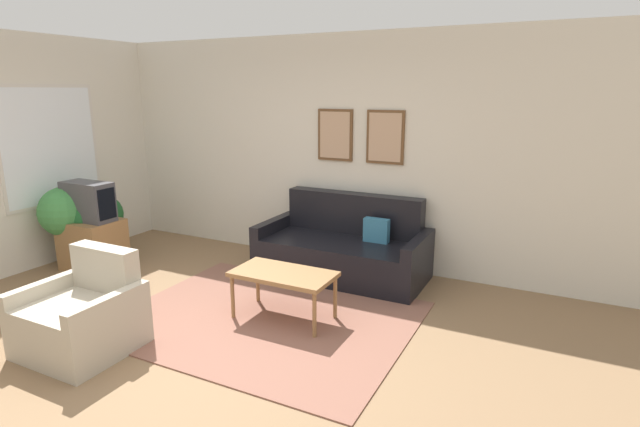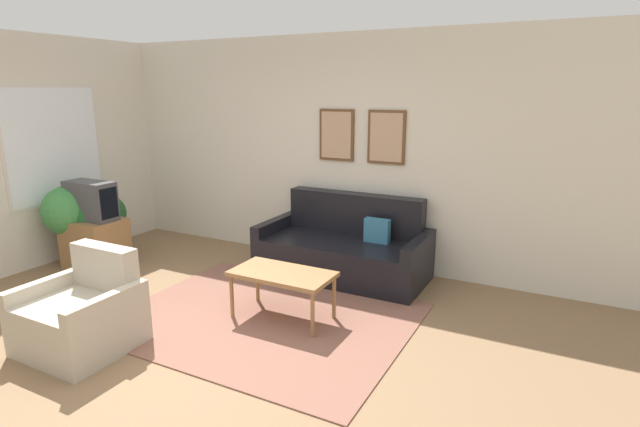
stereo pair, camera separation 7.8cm
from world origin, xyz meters
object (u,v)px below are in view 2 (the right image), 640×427
tv (91,201)px  armchair (83,316)px  potted_plant_tall (68,214)px  couch (345,250)px  coffee_table (282,276)px

tv → armchair: bearing=-41.7°
potted_plant_tall → tv: bearing=16.2°
couch → armchair: (-1.21, -2.49, -0.03)m
couch → armchair: 2.77m
armchair → potted_plant_tall: size_ratio=0.84×
coffee_table → tv: 2.72m
tv → armchair: size_ratio=0.75×
armchair → couch: bearing=56.5°
coffee_table → potted_plant_tall: size_ratio=0.95×
couch → coffee_table: size_ratio=2.02×
couch → armchair: size_ratio=2.29×
couch → tv: bearing=-157.1°
couch → tv: size_ratio=3.05×
tv → potted_plant_tall: 0.37m
coffee_table → couch: bearing=88.6°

